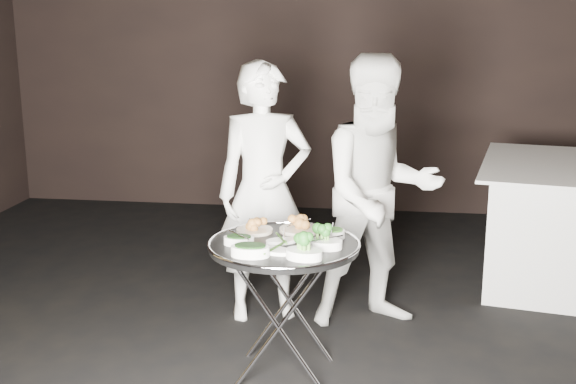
# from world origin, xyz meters

# --- Properties ---
(floor) EXTENTS (6.00, 7.00, 0.05)m
(floor) POSITION_xyz_m (0.00, 0.00, -0.03)
(floor) COLOR black
(floor) RESTS_ON ground
(wall_back) EXTENTS (6.00, 0.05, 3.00)m
(wall_back) POSITION_xyz_m (0.00, 3.52, 1.50)
(wall_back) COLOR black
(wall_back) RESTS_ON floor
(tray_stand) EXTENTS (0.48, 0.40, 0.70)m
(tray_stand) POSITION_xyz_m (0.16, 0.08, 0.39)
(tray_stand) COLOR silver
(tray_stand) RESTS_ON floor
(serving_tray) EXTENTS (0.77, 0.77, 0.04)m
(serving_tray) POSITION_xyz_m (0.16, 0.08, 0.71)
(serving_tray) COLOR black
(serving_tray) RESTS_ON tray_stand
(potato_plate_a) EXTENTS (0.20, 0.20, 0.07)m
(potato_plate_a) POSITION_xyz_m (-0.02, 0.25, 0.75)
(potato_plate_a) COLOR beige
(potato_plate_a) RESTS_ON serving_tray
(potato_plate_b) EXTENTS (0.22, 0.22, 0.08)m
(potato_plate_b) POSITION_xyz_m (0.22, 0.29, 0.76)
(potato_plate_b) COLOR beige
(potato_plate_b) RESTS_ON serving_tray
(greens_bowl) EXTENTS (0.11, 0.11, 0.06)m
(greens_bowl) POSITION_xyz_m (0.41, 0.21, 0.75)
(greens_bowl) COLOR white
(greens_bowl) RESTS_ON serving_tray
(asparagus_plate_a) EXTENTS (0.18, 0.15, 0.03)m
(asparagus_plate_a) POSITION_xyz_m (0.15, 0.09, 0.74)
(asparagus_plate_a) COLOR white
(asparagus_plate_a) RESTS_ON serving_tray
(asparagus_plate_b) EXTENTS (0.20, 0.15, 0.04)m
(asparagus_plate_b) POSITION_xyz_m (0.14, -0.08, 0.74)
(asparagus_plate_b) COLOR white
(asparagus_plate_b) RESTS_ON serving_tray
(spinach_bowl_a) EXTENTS (0.15, 0.10, 0.06)m
(spinach_bowl_a) POSITION_xyz_m (-0.05, 0.02, 0.75)
(spinach_bowl_a) COLOR white
(spinach_bowl_a) RESTS_ON serving_tray
(spinach_bowl_b) EXTENTS (0.19, 0.12, 0.08)m
(spinach_bowl_b) POSITION_xyz_m (0.03, -0.14, 0.76)
(spinach_bowl_b) COLOR white
(spinach_bowl_b) RESTS_ON serving_tray
(broccoli_bowl_a) EXTENTS (0.17, 0.12, 0.07)m
(broccoli_bowl_a) POSITION_xyz_m (0.38, 0.02, 0.75)
(broccoli_bowl_a) COLOR white
(broccoli_bowl_a) RESTS_ON serving_tray
(broccoli_bowl_b) EXTENTS (0.20, 0.16, 0.07)m
(broccoli_bowl_b) POSITION_xyz_m (0.29, -0.15, 0.75)
(broccoli_bowl_b) COLOR white
(broccoli_bowl_b) RESTS_ON serving_tray
(serving_utensils) EXTENTS (0.58, 0.41, 0.01)m
(serving_utensils) POSITION_xyz_m (0.18, 0.15, 0.77)
(serving_utensils) COLOR silver
(serving_utensils) RESTS_ON serving_tray
(waiter_left) EXTENTS (0.67, 0.54, 1.58)m
(waiter_left) POSITION_xyz_m (-0.07, 0.85, 0.79)
(waiter_left) COLOR white
(waiter_left) RESTS_ON floor
(waiter_right) EXTENTS (0.96, 0.86, 1.63)m
(waiter_right) POSITION_xyz_m (0.63, 0.83, 0.81)
(waiter_right) COLOR white
(waiter_right) RESTS_ON floor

